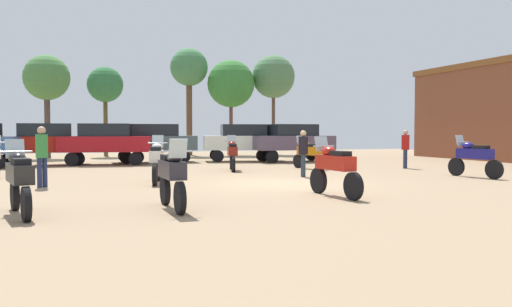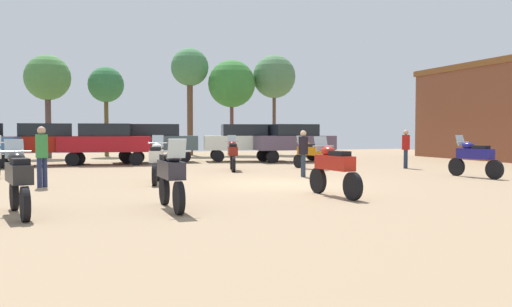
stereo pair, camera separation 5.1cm
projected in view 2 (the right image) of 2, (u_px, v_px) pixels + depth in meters
ground_plane at (278, 184)px, 16.32m from camera, size 44.00×52.00×0.02m
motorcycle_1 at (309, 153)px, 22.52m from camera, size 0.78×2.16×1.44m
motorcycle_2 at (157, 160)px, 16.36m from camera, size 0.74×2.23×1.51m
motorcycle_3 at (474, 157)px, 18.42m from camera, size 0.69×2.24×1.50m
motorcycle_4 at (19, 178)px, 10.12m from camera, size 0.75×2.22×1.48m
motorcycle_6 at (233, 153)px, 21.63m from camera, size 0.75×2.18×1.47m
motorcycle_7 at (334, 167)px, 13.04m from camera, size 0.62×2.25×1.51m
motorcycle_9 at (171, 175)px, 10.88m from camera, size 0.62×2.13×1.50m
car_1 at (106, 141)px, 25.34m from camera, size 4.54×2.50×2.00m
car_3 at (154, 140)px, 27.22m from camera, size 4.33×1.88×2.00m
car_4 at (293, 140)px, 27.84m from camera, size 4.33×1.88×2.00m
car_5 at (44, 141)px, 24.86m from camera, size 4.46×2.23×2.00m
car_6 at (244, 140)px, 28.28m from camera, size 4.55×2.52×2.00m
person_1 at (406, 146)px, 22.86m from camera, size 0.48×0.48×1.69m
person_2 at (303, 150)px, 18.60m from camera, size 0.41×0.41×1.67m
person_3 at (42, 152)px, 15.20m from camera, size 0.47×0.47×1.78m
tree_1 at (232, 84)px, 35.75m from camera, size 3.24×3.24×6.50m
tree_2 at (106, 85)px, 33.78m from camera, size 2.30×2.30×5.80m
tree_4 at (274, 77)px, 36.71m from camera, size 3.01×3.01×6.98m
tree_5 at (190, 70)px, 35.24m from camera, size 2.54×2.54×7.23m
tree_6 at (47, 79)px, 31.65m from camera, size 2.75×2.75×6.26m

